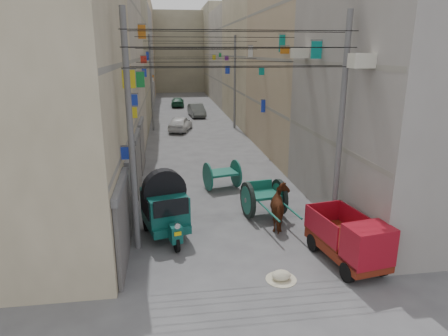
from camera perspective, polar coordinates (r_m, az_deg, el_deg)
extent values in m
cube|color=gray|center=(15.55, -14.32, 2.90)|extent=(0.25, 9.80, 0.18)
cube|color=gray|center=(15.17, -15.14, 13.99)|extent=(0.25, 9.80, 0.18)
cube|color=#B3AA99|center=(26.66, -20.94, 13.86)|extent=(8.00, 12.00, 12.00)
cube|color=gray|center=(26.35, -11.98, 8.41)|extent=(0.25, 11.76, 0.18)
cube|color=gray|center=(26.12, -12.38, 14.94)|extent=(0.25, 11.76, 0.18)
cube|color=gray|center=(26.24, -12.80, 21.49)|extent=(0.25, 11.76, 0.18)
cube|color=tan|center=(39.46, -17.03, 16.14)|extent=(8.00, 14.00, 14.00)
cube|color=gray|center=(39.25, -10.86, 10.99)|extent=(0.25, 13.72, 0.18)
cube|color=gray|center=(39.10, -11.10, 15.36)|extent=(0.25, 13.72, 0.18)
cube|color=gray|center=(39.18, -11.36, 19.75)|extent=(0.25, 13.72, 0.18)
cube|color=gray|center=(53.36, -14.72, 15.01)|extent=(8.00, 14.00, 11.80)
cube|color=gray|center=(53.20, -10.26, 12.36)|extent=(0.25, 13.72, 0.18)
cube|color=gray|center=(53.09, -10.43, 15.59)|extent=(0.25, 13.72, 0.18)
cube|color=gray|center=(53.15, -10.60, 18.82)|extent=(0.25, 13.72, 0.18)
cube|color=tan|center=(66.30, -13.56, 15.99)|extent=(8.00, 12.00, 13.50)
cube|color=gray|center=(66.17, -9.92, 13.11)|extent=(0.25, 11.76, 0.18)
cube|color=gray|center=(66.08, -10.05, 15.71)|extent=(0.25, 11.76, 0.18)
cube|color=gray|center=(66.13, -10.19, 18.30)|extent=(0.25, 11.76, 0.18)
cube|color=gray|center=(18.31, 27.33, 14.04)|extent=(8.00, 10.00, 13.00)
cube|color=gray|center=(16.78, 14.93, 3.82)|extent=(0.25, 9.80, 0.18)
cube|color=gray|center=(16.42, 15.71, 14.08)|extent=(0.25, 9.80, 0.18)
cube|color=tan|center=(28.07, 14.03, 14.50)|extent=(8.00, 12.00, 12.00)
cube|color=gray|center=(27.09, 5.89, 8.89)|extent=(0.25, 11.76, 0.18)
cube|color=gray|center=(26.87, 6.08, 15.24)|extent=(0.25, 11.76, 0.18)
cube|color=gray|center=(26.98, 6.29, 21.62)|extent=(0.25, 11.76, 0.18)
cube|color=#C2B293|center=(40.42, 7.03, 16.70)|extent=(8.00, 14.00, 14.00)
cube|color=gray|center=(39.75, 1.32, 11.33)|extent=(0.25, 13.72, 0.18)
cube|color=gray|center=(39.60, 1.35, 15.66)|extent=(0.25, 13.72, 0.18)
cube|color=gray|center=(39.68, 1.38, 19.99)|extent=(0.25, 13.72, 0.18)
cube|color=#B3AA99|center=(54.08, 3.02, 15.51)|extent=(8.00, 14.00, 11.80)
cube|color=gray|center=(53.57, -1.20, 12.63)|extent=(0.25, 13.72, 0.18)
cube|color=gray|center=(53.46, -1.22, 15.84)|extent=(0.25, 13.72, 0.18)
cube|color=gray|center=(53.52, -1.24, 19.06)|extent=(0.25, 13.72, 0.18)
cube|color=tan|center=(66.87, 0.79, 16.42)|extent=(8.00, 12.00, 13.50)
cube|color=gray|center=(66.47, -2.61, 13.34)|extent=(0.25, 11.76, 0.18)
cube|color=gray|center=(66.38, -2.65, 15.93)|extent=(0.25, 11.76, 0.18)
cube|color=gray|center=(66.43, -2.68, 18.52)|extent=(0.25, 11.76, 0.18)
cube|color=tan|center=(73.10, -6.56, 16.12)|extent=(22.00, 10.00, 13.00)
cube|color=#4E4E53|center=(13.11, -14.23, -8.42)|extent=(0.12, 3.00, 2.60)
cube|color=slate|center=(12.59, -14.60, -2.41)|extent=(0.18, 3.20, 0.25)
cube|color=#4E4E53|center=(16.54, -13.01, -3.08)|extent=(0.12, 3.00, 2.60)
cube|color=slate|center=(16.12, -13.26, 1.79)|extent=(0.18, 3.20, 0.25)
cube|color=#4E4E53|center=(20.06, -12.21, 0.41)|extent=(0.12, 3.00, 2.60)
cube|color=slate|center=(19.71, -12.41, 4.47)|extent=(0.18, 3.20, 0.25)
cube|color=#4E4E53|center=(23.73, -11.65, 2.91)|extent=(0.12, 3.00, 2.60)
cube|color=slate|center=(23.44, -11.80, 6.36)|extent=(0.18, 3.20, 0.25)
cube|color=#732484|center=(41.81, 0.37, 15.40)|extent=(0.38, 0.08, 0.41)
cube|color=#BD6716|center=(48.79, -10.13, 12.52)|extent=(0.27, 0.08, 0.71)
cube|color=#1C38C5|center=(13.96, -13.60, 2.08)|extent=(0.44, 0.08, 0.42)
cube|color=#1A8F3D|center=(22.95, -11.86, 12.25)|extent=(0.45, 0.08, 0.84)
cube|color=gold|center=(52.31, -1.43, 15.52)|extent=(0.41, 0.08, 0.59)
cube|color=gold|center=(17.06, -12.95, 7.71)|extent=(0.38, 0.08, 0.44)
cube|color=#1C38C5|center=(41.11, 0.49, 13.81)|extent=(0.43, 0.08, 0.72)
cube|color=#1A8F3D|center=(47.10, -0.57, 15.83)|extent=(0.28, 0.08, 0.44)
cube|color=#BD6716|center=(27.12, -11.65, 18.52)|extent=(0.48, 0.08, 0.84)
cube|color=silver|center=(45.25, -10.23, 12.29)|extent=(0.31, 0.08, 0.44)
cube|color=#0C887F|center=(26.84, 5.39, 13.58)|extent=(0.35, 0.08, 0.45)
cube|color=silver|center=(30.36, 3.82, 16.26)|extent=(0.34, 0.08, 0.79)
cube|color=#1C38C5|center=(19.26, -12.65, 9.45)|extent=(0.28, 0.08, 0.52)
cube|color=#1C38C5|center=(36.71, -10.86, 15.43)|extent=(0.28, 0.08, 0.74)
cube|color=#1C38C5|center=(26.56, 5.62, 8.80)|extent=(0.26, 0.08, 0.80)
cube|color=silver|center=(17.57, 13.11, 15.98)|extent=(0.34, 0.08, 0.55)
cube|color=gold|center=(15.70, -13.44, 12.24)|extent=(0.47, 0.08, 0.67)
cube|color=red|center=(28.25, -11.41, 14.95)|extent=(0.40, 0.08, 0.47)
cube|color=#1C38C5|center=(28.80, -11.34, 13.19)|extent=(0.32, 0.08, 0.55)
cube|color=#BD6716|center=(21.70, 8.68, 16.30)|extent=(0.47, 0.08, 0.35)
cube|color=#0C887F|center=(22.52, 8.28, 17.19)|extent=(0.32, 0.08, 0.89)
cube|color=#0C887F|center=(17.48, 13.06, 16.10)|extent=(0.44, 0.08, 0.69)
cube|color=gold|center=(13.67, -14.83, 0.17)|extent=(0.10, 3.20, 0.80)
cube|color=gold|center=(22.43, -12.39, 6.53)|extent=(0.10, 3.20, 0.80)
cube|color=#732484|center=(34.30, -11.07, 9.90)|extent=(0.10, 3.20, 0.80)
cube|color=#0C887F|center=(46.24, -10.43, 11.53)|extent=(0.10, 3.20, 0.80)
cube|color=#0C887F|center=(15.03, 17.58, 1.39)|extent=(0.10, 3.20, 0.80)
cube|color=#732484|center=(23.28, 8.10, 7.09)|extent=(0.10, 3.20, 0.80)
cube|color=gold|center=(34.86, 2.59, 10.28)|extent=(0.10, 3.20, 0.80)
cube|color=red|center=(46.66, -0.20, 11.84)|extent=(0.10, 3.20, 0.80)
cube|color=beige|center=(13.50, 19.08, 14.29)|extent=(0.70, 0.55, 0.45)
cube|color=beige|center=(19.05, 10.76, 15.83)|extent=(0.70, 0.55, 0.45)
cylinder|color=slate|center=(13.39, -13.18, 4.36)|extent=(0.20, 0.20, 8.00)
cylinder|color=slate|center=(14.62, 16.28, 5.13)|extent=(0.20, 0.20, 8.00)
cylinder|color=slate|center=(35.18, -10.33, 11.73)|extent=(0.20, 0.20, 8.00)
cylinder|color=slate|center=(35.67, 1.56, 12.04)|extent=(0.20, 0.20, 8.00)
cylinder|color=black|center=(12.80, 2.73, 14.17)|extent=(7.40, 0.02, 0.02)
cylinder|color=black|center=(12.79, 2.77, 16.86)|extent=(7.40, 0.02, 0.02)
cylinder|color=black|center=(12.80, 2.80, 19.10)|extent=(7.40, 0.02, 0.02)
cylinder|color=black|center=(13.78, 1.93, 14.34)|extent=(7.40, 0.02, 0.02)
cylinder|color=black|center=(13.77, 1.95, 16.83)|extent=(7.40, 0.02, 0.02)
cylinder|color=black|center=(13.79, 1.97, 18.91)|extent=(7.40, 0.02, 0.02)
cylinder|color=black|center=(19.22, -1.03, 14.91)|extent=(7.40, 0.02, 0.02)
cylinder|color=black|center=(19.21, -1.04, 16.70)|extent=(7.40, 0.02, 0.02)
cylinder|color=black|center=(19.22, -1.05, 18.19)|extent=(7.40, 0.02, 0.02)
cylinder|color=black|center=(27.17, -3.22, 15.32)|extent=(7.40, 0.02, 0.02)
cylinder|color=black|center=(27.17, -3.24, 16.58)|extent=(7.40, 0.02, 0.02)
cylinder|color=black|center=(27.17, -3.26, 17.64)|extent=(7.40, 0.02, 0.02)
cylinder|color=black|center=(35.15, -4.43, 15.53)|extent=(7.40, 0.02, 0.02)
cylinder|color=black|center=(35.14, -4.45, 16.51)|extent=(7.40, 0.02, 0.02)
cylinder|color=black|center=(35.15, -4.47, 17.32)|extent=(7.40, 0.02, 0.02)
cylinder|color=black|center=(14.09, -6.81, -10.66)|extent=(0.28, 0.63, 0.62)
cylinder|color=black|center=(15.82, -11.06, -7.73)|extent=(0.28, 0.63, 0.62)
cylinder|color=black|center=(16.07, -6.80, -7.14)|extent=(0.28, 0.63, 0.62)
cube|color=#0D4C45|center=(15.26, -8.34, -7.62)|extent=(1.86, 2.37, 0.31)
cube|color=#0D4C45|center=(13.99, -6.92, -9.28)|extent=(0.50, 0.58, 0.61)
cylinder|color=silver|center=(13.60, -6.68, -8.24)|extent=(0.21, 0.10, 0.20)
cube|color=#D7BB0B|center=(13.70, -6.62, -9.33)|extent=(0.24, 0.09, 0.13)
cube|color=#0D4C45|center=(15.06, -8.49, -5.35)|extent=(1.86, 2.17, 1.05)
cube|color=black|center=(14.10, -7.56, -5.66)|extent=(1.25, 0.38, 0.61)
cube|color=black|center=(14.88, -11.23, -5.31)|extent=(0.37, 1.29, 0.72)
cube|color=black|center=(15.20, -5.84, -4.61)|extent=(0.37, 1.29, 0.72)
cube|color=white|center=(14.40, -7.40, -8.76)|extent=(1.35, 0.40, 0.07)
cylinder|color=black|center=(16.59, 3.42, -4.60)|extent=(0.38, 1.52, 1.52)
cylinder|color=#155E4E|center=(16.59, 3.42, -4.60)|extent=(0.35, 1.20, 1.18)
cylinder|color=slate|center=(16.59, 3.42, -4.60)|extent=(0.26, 0.23, 0.19)
cylinder|color=black|center=(17.09, 7.87, -4.09)|extent=(0.38, 1.52, 1.52)
cylinder|color=#155E4E|center=(17.09, 7.87, -4.09)|extent=(0.35, 1.20, 1.18)
cylinder|color=slate|center=(17.09, 7.87, -4.09)|extent=(0.26, 0.23, 0.19)
cylinder|color=slate|center=(16.83, 5.68, -4.35)|extent=(1.46, 0.30, 0.09)
cube|color=#155E4E|center=(16.76, 5.70, -3.72)|extent=(1.30, 1.34, 0.11)
cube|color=#155E4E|center=(17.15, 5.05, -2.38)|extent=(1.14, 0.25, 0.38)
cylinder|color=#155E4E|center=(15.47, 6.08, -5.83)|extent=(0.43, 2.47, 0.08)
cylinder|color=#155E4E|center=(15.80, 9.00, -5.46)|extent=(0.43, 2.47, 0.08)
cylinder|color=black|center=(12.91, 17.20, -14.06)|extent=(0.26, 0.63, 0.61)
cylinder|color=black|center=(14.40, 12.61, -10.36)|extent=(0.26, 0.63, 0.61)
cylinder|color=black|center=(13.57, 21.51, -12.92)|extent=(0.26, 0.63, 0.61)
cylinder|color=black|center=(15.00, 16.66, -9.55)|extent=(0.26, 0.63, 0.61)
cube|color=#621C0E|center=(13.85, 16.98, -10.89)|extent=(1.81, 3.23, 0.32)
cube|color=maroon|center=(12.81, 19.90, -10.26)|extent=(1.48, 1.17, 1.16)
cube|color=black|center=(12.47, 21.15, -10.67)|extent=(1.20, 0.25, 0.51)
cube|color=#621C0E|center=(14.12, 15.91, -9.13)|extent=(1.70, 2.23, 0.11)
cube|color=maroon|center=(13.61, 13.63, -8.09)|extent=(0.38, 2.02, 0.79)
cube|color=maroon|center=(14.32, 18.32, -7.23)|extent=(0.38, 2.02, 0.79)
cube|color=maroon|center=(14.72, 13.92, -6.20)|extent=(1.38, 0.28, 0.79)
cylinder|color=#155E4E|center=(19.77, -2.34, -1.25)|extent=(0.40, 1.39, 1.41)
cylinder|color=#155E4E|center=(20.30, 1.70, -0.77)|extent=(0.40, 1.39, 1.41)
cube|color=#155E4E|center=(19.99, -0.29, -0.65)|extent=(1.60, 1.48, 0.11)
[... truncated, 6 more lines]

